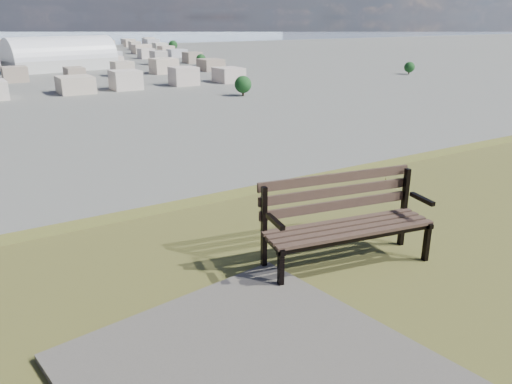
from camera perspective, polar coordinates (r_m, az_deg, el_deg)
park_bench at (r=5.74m, az=10.06°, el=-2.72°), size 2.02×0.95×1.01m
arena at (r=303.37m, az=-21.36°, el=13.89°), size 59.44×33.68×23.65m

